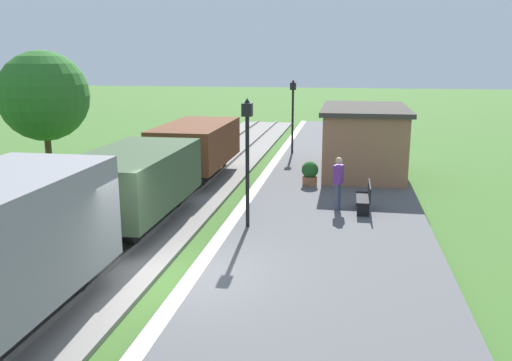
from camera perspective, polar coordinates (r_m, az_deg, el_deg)
The scene contains 14 objects.
ground_plane at distance 12.51m, azimuth -8.54°, elevation -10.91°, with size 160.00×160.00×0.00m, color #3D6628.
platform_slab at distance 11.90m, azimuth 6.54°, elevation -11.48°, with size 6.00×60.00×0.25m, color #565659.
platform_edge_stripe at distance 12.29m, azimuth -6.78°, elevation -10.00°, with size 0.36×60.00×0.01m, color silver.
track_ballast at distance 13.40m, azimuth -18.49°, elevation -9.52°, with size 3.80×60.00×0.12m, color gray.
rail_near at distance 13.03m, azimuth -15.70°, elevation -9.35°, with size 0.07×60.00×0.14m, color slate.
rail_far at distance 13.69m, azimuth -21.22°, elevation -8.66°, with size 0.07×60.00×0.14m, color slate.
freight_train at distance 15.55m, azimuth -13.67°, elevation -0.49°, with size 2.50×19.40×2.72m.
station_hut at distance 23.01m, azimuth 11.41°, elevation 4.32°, with size 3.50×5.80×2.78m.
bench_near_hut at distance 17.27m, azimuth 11.60°, elevation -1.72°, with size 0.42×1.50×0.91m.
person_waiting at distance 17.21m, azimuth 8.76°, elevation -0.07°, with size 0.34×0.43×1.71m.
potted_planter at distance 20.50m, azimuth 5.78°, elevation 0.82°, with size 0.64×0.64×0.92m.
lamp_post_near at distance 14.93m, azimuth -0.94°, elevation 4.40°, with size 0.28×0.28×3.70m.
lamp_post_far at distance 27.02m, azimuth 3.96°, elevation 8.27°, with size 0.28×0.28×3.70m.
tree_trackside_far at distance 25.35m, azimuth -21.73°, elevation 8.37°, with size 3.93×3.93×5.35m.
Camera 1 is at (3.72, -10.82, 5.05)m, focal length 37.46 mm.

